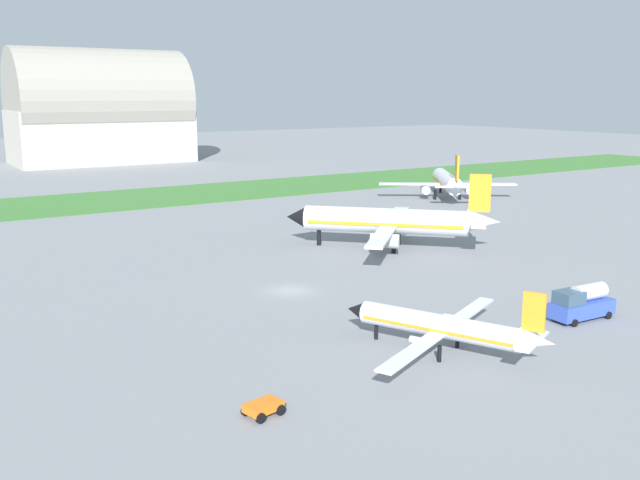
# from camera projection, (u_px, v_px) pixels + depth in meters

# --- Properties ---
(ground_plane) EXTENTS (600.00, 600.00, 0.00)m
(ground_plane) POSITION_uv_depth(u_px,v_px,m) (290.00, 291.00, 74.04)
(ground_plane) COLOR gray
(grass_taxiway_strip) EXTENTS (360.00, 28.00, 0.08)m
(grass_taxiway_strip) POSITION_uv_depth(u_px,v_px,m) (97.00, 201.00, 135.31)
(grass_taxiway_strip) COLOR #3D7533
(grass_taxiway_strip) RESTS_ON ground_plane
(airplane_midfield_jet) EXTENTS (23.08, 23.40, 10.40)m
(airplane_midfield_jet) POSITION_uv_depth(u_px,v_px,m) (390.00, 221.00, 93.45)
(airplane_midfield_jet) COLOR silver
(airplane_midfield_jet) RESTS_ON ground_plane
(airplane_parked_jet_far) EXTENTS (23.53, 23.64, 9.61)m
(airplane_parked_jet_far) POSITION_uv_depth(u_px,v_px,m) (447.00, 182.00, 138.29)
(airplane_parked_jet_far) COLOR silver
(airplane_parked_jet_far) RESTS_ON ground_plane
(airplane_foreground_turboprop) EXTENTS (19.34, 16.79, 6.20)m
(airplane_foreground_turboprop) POSITION_uv_depth(u_px,v_px,m) (443.00, 326.00, 55.77)
(airplane_foreground_turboprop) COLOR silver
(airplane_foreground_turboprop) RESTS_ON ground_plane
(baggage_cart_near_gate) EXTENTS (2.68, 2.18, 0.90)m
(baggage_cart_near_gate) POSITION_uv_depth(u_px,v_px,m) (263.00, 407.00, 45.18)
(baggage_cart_near_gate) COLOR orange
(baggage_cart_near_gate) RESTS_ON ground_plane
(fuel_truck_by_runway) EXTENTS (6.62, 2.93, 3.29)m
(fuel_truck_by_runway) POSITION_uv_depth(u_px,v_px,m) (581.00, 303.00, 64.30)
(fuel_truck_by_runway) COLOR #334FB2
(fuel_truck_by_runway) RESTS_ON ground_plane
(hangar_distant) EXTENTS (50.78, 30.69, 33.97)m
(hangar_distant) POSITION_uv_depth(u_px,v_px,m) (100.00, 112.00, 210.92)
(hangar_distant) COLOR #B2AD9E
(hangar_distant) RESTS_ON ground_plane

